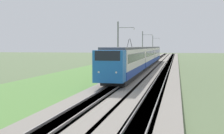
% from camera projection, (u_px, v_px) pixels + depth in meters
% --- Properties ---
extents(ballast_main, '(240.00, 4.40, 0.30)m').
position_uv_depth(ballast_main, '(141.00, 70.00, 53.52)').
color(ballast_main, gray).
rests_on(ballast_main, ground).
extents(ballast_adjacent, '(240.00, 4.40, 0.30)m').
position_uv_depth(ballast_adjacent, '(166.00, 71.00, 52.68)').
color(ballast_adjacent, gray).
rests_on(ballast_adjacent, ground).
extents(track_main, '(240.00, 1.57, 0.45)m').
position_uv_depth(track_main, '(141.00, 70.00, 53.52)').
color(track_main, '#4C4238').
rests_on(track_main, ground).
extents(track_adjacent, '(240.00, 1.57, 0.45)m').
position_uv_depth(track_adjacent, '(166.00, 71.00, 52.68)').
color(track_adjacent, '#4C4238').
rests_on(track_adjacent, ground).
extents(grass_verge, '(240.00, 13.19, 0.12)m').
position_uv_depth(grass_verge, '(106.00, 70.00, 54.79)').
color(grass_verge, '#5B8E42').
rests_on(grass_verge, ground).
extents(passenger_train, '(58.49, 2.87, 5.24)m').
position_uv_depth(passenger_train, '(143.00, 56.00, 56.06)').
color(passenger_train, blue).
rests_on(passenger_train, ground).
extents(catenary_mast_mid, '(0.22, 2.56, 7.91)m').
position_uv_depth(catenary_mast_mid, '(118.00, 47.00, 46.33)').
color(catenary_mast_mid, slate).
rests_on(catenary_mast_mid, ground).
extents(catenary_mast_far, '(0.22, 2.56, 8.08)m').
position_uv_depth(catenary_mast_far, '(143.00, 47.00, 79.27)').
color(catenary_mast_far, slate).
rests_on(catenary_mast_far, ground).
extents(catenary_mast_distant, '(0.22, 2.56, 8.02)m').
position_uv_depth(catenary_mast_distant, '(153.00, 47.00, 112.22)').
color(catenary_mast_distant, slate).
rests_on(catenary_mast_distant, ground).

